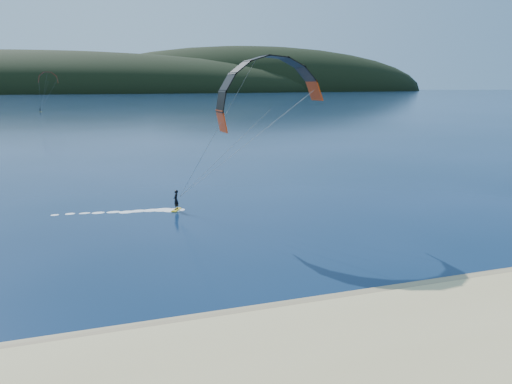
# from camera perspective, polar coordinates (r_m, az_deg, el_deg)

# --- Properties ---
(ground) EXTENTS (1800.00, 1800.00, 0.00)m
(ground) POSITION_cam_1_polar(r_m,az_deg,el_deg) (20.28, -4.14, -20.88)
(ground) COLOR #071B33
(ground) RESTS_ON ground
(wet_sand) EXTENTS (220.00, 2.50, 0.10)m
(wet_sand) POSITION_cam_1_polar(r_m,az_deg,el_deg) (24.06, -6.96, -15.12)
(wet_sand) COLOR #80674A
(wet_sand) RESTS_ON ground
(headland) EXTENTS (1200.00, 310.00, 140.00)m
(headland) POSITION_cam_1_polar(r_m,az_deg,el_deg) (761.86, -18.71, 10.80)
(headland) COLOR black
(headland) RESTS_ON ground
(kitesurfer_near) EXTENTS (21.63, 9.75, 13.10)m
(kitesurfer_near) POSITION_cam_1_polar(r_m,az_deg,el_deg) (39.09, 1.08, 9.04)
(kitesurfer_near) COLOR gold
(kitesurfer_near) RESTS_ON ground
(kitesurfer_far) EXTENTS (8.48, 6.44, 14.06)m
(kitesurfer_far) POSITION_cam_1_polar(r_m,az_deg,el_deg) (218.21, -22.74, 11.60)
(kitesurfer_far) COLOR gold
(kitesurfer_far) RESTS_ON ground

